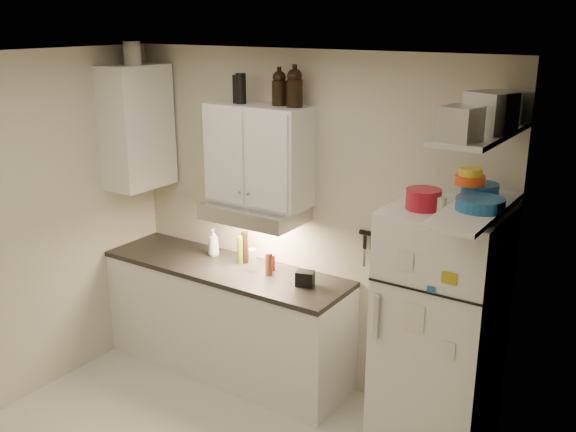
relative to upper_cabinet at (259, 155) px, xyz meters
The scene contains 35 objects.
ceiling 1.58m from the upper_cabinet, 77.33° to the right, with size 3.20×3.00×0.02m, color white.
back_wall 0.63m from the upper_cabinet, 30.26° to the left, with size 3.20×0.02×2.60m, color beige.
left_wall 1.94m from the upper_cabinet, 134.46° to the right, with size 0.02×3.00×2.60m, color beige.
right_wall 2.39m from the upper_cabinet, 34.95° to the right, with size 0.02×3.00×2.60m, color beige.
base_cabinet 1.41m from the upper_cabinet, 151.63° to the right, with size 2.10×0.60×0.88m, color white.
countertop 0.97m from the upper_cabinet, 151.63° to the right, with size 2.10×0.62×0.04m, color black.
upper_cabinet is the anchor object (origin of this frame).
side_cabinet 1.15m from the upper_cabinet, behind, with size 0.33×0.55×1.00m, color white.
range_hood 0.44m from the upper_cabinet, 90.00° to the right, with size 0.76×0.46×0.12m, color silver.
fridge 1.84m from the upper_cabinet, ahead, with size 0.70×0.68×1.70m, color white.
shelf_hi 1.82m from the upper_cabinet, 10.05° to the right, with size 0.30×0.95×0.03m, color white.
shelf_lo 1.78m from the upper_cabinet, 10.05° to the right, with size 0.30×0.95×0.03m, color white.
knife_strip 1.13m from the upper_cabinet, ahead, with size 0.42×0.02×0.03m, color black.
dutch_oven 1.45m from the upper_cabinet, 10.60° to the right, with size 0.21×0.21×0.12m, color #AD1426.
book_stack 1.78m from the upper_cabinet, ahead, with size 0.18×0.23×0.08m, color #B19816.
spice_jar 1.57m from the upper_cabinet, 10.43° to the right, with size 0.06×0.06×0.10m, color silver.
stock_pot 1.82m from the upper_cabinet, ahead, with size 0.26×0.26×0.19m, color silver.
tin_a 1.91m from the upper_cabinet, 11.71° to the right, with size 0.22×0.20×0.22m, color #AAAAAD.
tin_b 1.94m from the upper_cabinet, 21.25° to the right, with size 0.18×0.18×0.18m, color #AAAAAD.
bowl_teal 1.71m from the upper_cabinet, ahead, with size 0.22×0.22×0.09m, color #1A5693.
bowl_orange 1.67m from the upper_cabinet, ahead, with size 0.18×0.18×0.05m, color #F34916.
bowl_yellow 1.67m from the upper_cabinet, ahead, with size 0.14×0.14×0.04m, color yellow.
plates 1.82m from the upper_cabinet, 10.88° to the right, with size 0.27×0.27×0.07m, color #1A5693.
growler_a 0.53m from the upper_cabinet, 15.37° to the left, with size 0.11×0.11×0.25m, color black, non-canonical shape.
growler_b 0.60m from the upper_cabinet, ahead, with size 0.12×0.12×0.28m, color black, non-canonical shape.
thermos_a 0.50m from the upper_cabinet, 166.54° to the right, with size 0.08×0.08×0.22m, color black.
thermos_b 0.51m from the upper_cabinet, behind, with size 0.07×0.07×0.21m, color black.
side_jar 1.34m from the upper_cabinet, behind, with size 0.14×0.14×0.18m, color silver.
soap_bottle 0.91m from the upper_cabinet, behind, with size 0.10×0.10×0.26m, color white.
pepper_mill 0.83m from the upper_cabinet, 32.66° to the right, with size 0.06×0.06×0.18m, color brown.
oil_bottle 0.81m from the upper_cabinet, 167.69° to the right, with size 0.04×0.04×0.23m, color #4B5816.
vinegar_bottle 0.79m from the upper_cabinet, behind, with size 0.06×0.06×0.26m, color black.
clear_bottle 0.82m from the upper_cabinet, 96.88° to the right, with size 0.06×0.06×0.17m, color silver.
red_jar 0.85m from the upper_cabinet, ahead, with size 0.07×0.07×0.13m, color #AD1426.
caddy 0.99m from the upper_cabinet, 13.59° to the right, with size 0.13×0.09×0.11m, color black.
Camera 1 is at (2.49, -2.49, 2.81)m, focal length 40.00 mm.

